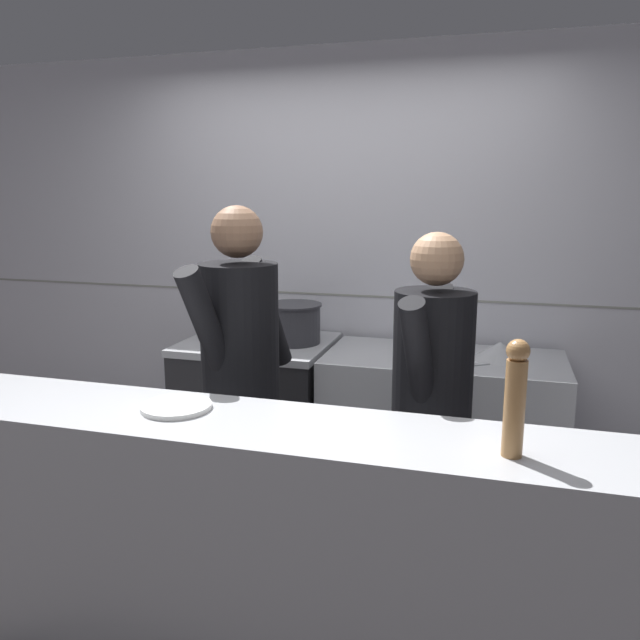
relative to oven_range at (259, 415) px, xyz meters
The scene contains 13 objects.
ground_plane 1.30m from the oven_range, 69.39° to the right, with size 14.00×14.00×0.00m, color #383333.
wall_back_tiled 1.02m from the oven_range, 43.24° to the left, with size 8.00×0.06×2.60m.
oven_range is the anchor object (origin of this frame).
prep_counter 1.07m from the oven_range, ahead, with size 1.27×0.65×0.90m.
pass_counter 1.61m from the oven_range, 66.09° to the right, with size 2.91×0.45×1.02m.
stock_pot 0.60m from the oven_range, behind, with size 0.24×0.24×0.19m.
sauce_pot 0.62m from the oven_range, ahead, with size 0.33×0.33×0.23m.
mixing_bowl_steel 1.45m from the oven_range, ahead, with size 0.29×0.29×0.09m.
chefs_knife 1.26m from the oven_range, ahead, with size 0.33×0.23×0.02m.
plated_dish_main 1.56m from the oven_range, 79.53° to the right, with size 0.25×0.25×0.02m.
pepper_mill 2.19m from the oven_range, 47.46° to the right, with size 0.07×0.07×0.35m.
chef_head_cook 0.96m from the oven_range, 73.49° to the right, with size 0.43×0.75×1.72m.
chef_sous 1.42m from the oven_range, 36.28° to the right, with size 0.38×0.71×1.62m.
Camera 1 is at (0.90, -2.16, 1.77)m, focal length 35.00 mm.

